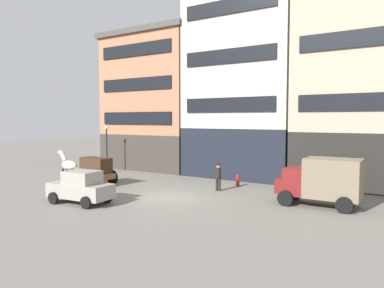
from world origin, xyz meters
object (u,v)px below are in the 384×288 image
sedan_dark (81,187)px  delivery_truck_near (321,180)px  streetlamp_curbside (107,142)px  fire_hydrant_curbside (238,180)px  cargo_wagon (96,169)px  draft_horse (68,165)px  pedestrian_officer (218,176)px

sedan_dark → delivery_truck_near: bearing=30.0°
delivery_truck_near → streetlamp_curbside: 19.43m
delivery_truck_near → fire_hydrant_curbside: size_ratio=5.28×
cargo_wagon → delivery_truck_near: size_ratio=0.68×
cargo_wagon → sedan_dark: (3.64, -4.38, -0.23)m
draft_horse → sedan_dark: size_ratio=0.61×
delivery_truck_near → sedan_dark: delivery_truck_near is taller
cargo_wagon → delivery_truck_near: 15.23m
cargo_wagon → draft_horse: (-2.95, 0.00, 0.12)m
delivery_truck_near → streetlamp_curbside: bearing=171.5°
delivery_truck_near → sedan_dark: size_ratio=1.14×
draft_horse → streetlamp_curbside: size_ratio=0.57×
draft_horse → fire_hydrant_curbside: draft_horse is taller
draft_horse → pedestrian_officer: size_ratio=1.31×
draft_horse → pedestrian_officer: 11.65m
draft_horse → delivery_truck_near: (18.01, 2.20, 0.15)m
pedestrian_officer → fire_hydrant_curbside: (0.36, 2.17, -0.55)m
draft_horse → delivery_truck_near: bearing=7.0°
delivery_truck_near → fire_hydrant_curbside: delivery_truck_near is taller
sedan_dark → streetlamp_curbside: bearing=129.4°
cargo_wagon → sedan_dark: size_ratio=0.78×
delivery_truck_near → fire_hydrant_curbside: (-6.39, 2.94, -1.00)m
fire_hydrant_curbside → sedan_dark: bearing=-117.8°
streetlamp_curbside → fire_hydrant_curbside: (12.79, 0.09, -2.24)m
draft_horse → delivery_truck_near: size_ratio=0.54×
cargo_wagon → pedestrian_officer: (8.31, 2.97, -0.17)m
draft_horse → sedan_dark: draft_horse is taller
streetlamp_curbside → sedan_dark: bearing=-50.6°
sedan_dark → pedestrian_officer: 8.71m
delivery_truck_near → pedestrian_officer: bearing=173.5°
pedestrian_officer → fire_hydrant_curbside: bearing=80.6°
cargo_wagon → pedestrian_officer: bearing=19.7°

